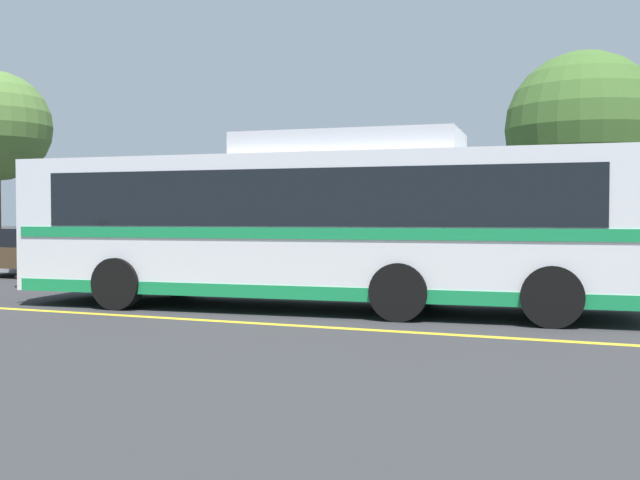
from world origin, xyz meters
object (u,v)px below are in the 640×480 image
at_px(parked_car_2, 350,258).
at_px(parked_car_0, 37,253).
at_px(parked_car_1, 182,256).
at_px(transit_bus, 321,222).
at_px(tree_1, 584,130).

bearing_deg(parked_car_2, parked_car_0, -92.14).
xyz_separation_m(parked_car_0, parked_car_1, (4.80, 0.29, -0.01)).
bearing_deg(parked_car_0, parked_car_2, -88.63).
bearing_deg(parked_car_2, parked_car_1, -95.75).
xyz_separation_m(parked_car_1, parked_car_2, (5.04, -0.35, 0.06)).
xyz_separation_m(transit_bus, tree_1, (4.45, 7.16, 2.35)).
bearing_deg(parked_car_0, parked_car_1, -84.84).
height_order(transit_bus, tree_1, tree_1).
bearing_deg(parked_car_0, tree_1, -76.63).
distance_m(parked_car_1, tree_1, 11.20).
height_order(parked_car_2, tree_1, tree_1).
distance_m(parked_car_0, parked_car_2, 9.84).
distance_m(transit_bus, tree_1, 8.75).
distance_m(transit_bus, parked_car_2, 4.16).
bearing_deg(parked_car_0, transit_bus, -109.03).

